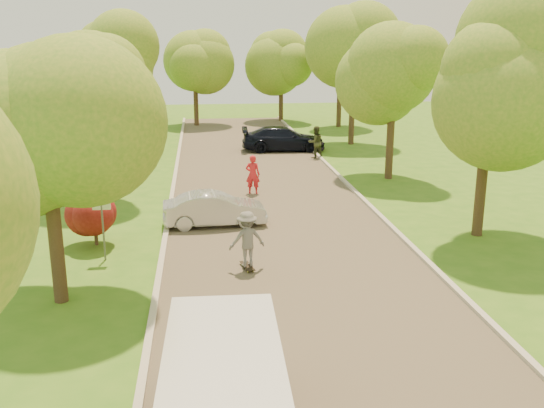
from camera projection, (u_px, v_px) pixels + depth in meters
name	position (u px, v px, depth m)	size (l,w,h in m)	color
ground	(312.00, 305.00, 15.71)	(100.00, 100.00, 0.00)	#396E1A
road	(274.00, 217.00, 23.36)	(8.00, 60.00, 0.01)	#4C4438
curb_left	(168.00, 219.00, 22.89)	(0.18, 60.00, 0.12)	#B2AD9E
curb_right	(376.00, 212.00, 23.81)	(0.18, 60.00, 0.12)	#B2AD9E
street_sign	(102.00, 212.00, 18.46)	(0.55, 0.06, 2.17)	#59595E
red_shrub	(94.00, 213.00, 19.96)	(1.70, 1.70, 1.95)	#382619
tree_l_mida	(51.00, 103.00, 14.58)	(4.71, 4.60, 7.39)	#382619
tree_l_midb	(101.00, 90.00, 25.20)	(4.30, 4.20, 6.62)	#382619
tree_l_far	(134.00, 60.00, 34.60)	(4.92, 4.80, 7.79)	#382619
tree_r_mida	(498.00, 74.00, 19.83)	(5.13, 5.00, 7.95)	#382619
tree_r_midb	(397.00, 78.00, 28.57)	(4.51, 4.40, 7.01)	#382619
tree_r_far	(358.00, 52.00, 37.97)	(5.33, 5.20, 8.34)	#382619
tree_bg_a	(110.00, 58.00, 42.02)	(5.12, 5.00, 7.72)	#382619
tree_bg_b	(343.00, 54.00, 45.82)	(5.12, 5.00, 7.95)	#382619
tree_bg_c	(197.00, 60.00, 46.62)	(4.92, 4.80, 7.33)	#382619
tree_bg_d	(284.00, 55.00, 49.25)	(5.12, 5.00, 7.72)	#382619
minivan	(224.00, 406.00, 9.72)	(2.09, 5.00, 1.84)	white
silver_sedan	(215.00, 209.00, 22.19)	(1.31, 3.77, 1.24)	#BABBBF
dark_sedan	(283.00, 139.00, 37.01)	(2.06, 5.07, 1.47)	black
longboard	(247.00, 266.00, 18.10)	(0.42, 0.89, 0.10)	black
skateboarder	(247.00, 239.00, 17.88)	(1.08, 0.62, 1.68)	slate
person_striped	(253.00, 175.00, 26.66)	(0.64, 0.42, 1.74)	red
person_olive	(316.00, 142.00, 34.63)	(0.90, 0.70, 1.84)	#323821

